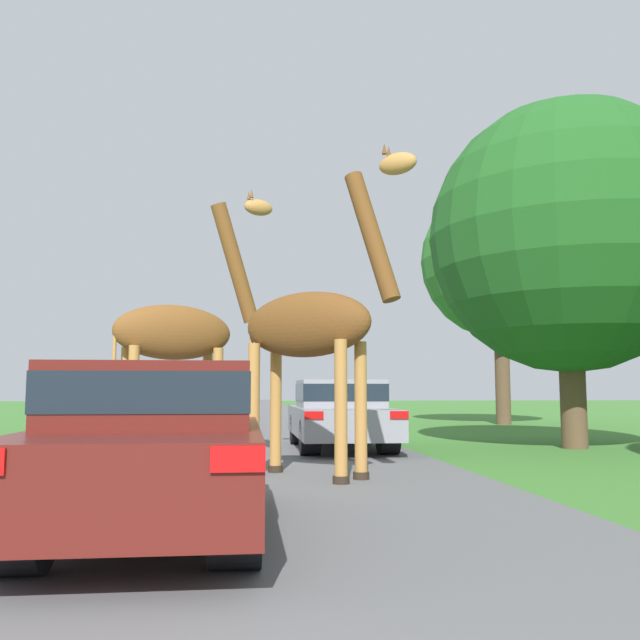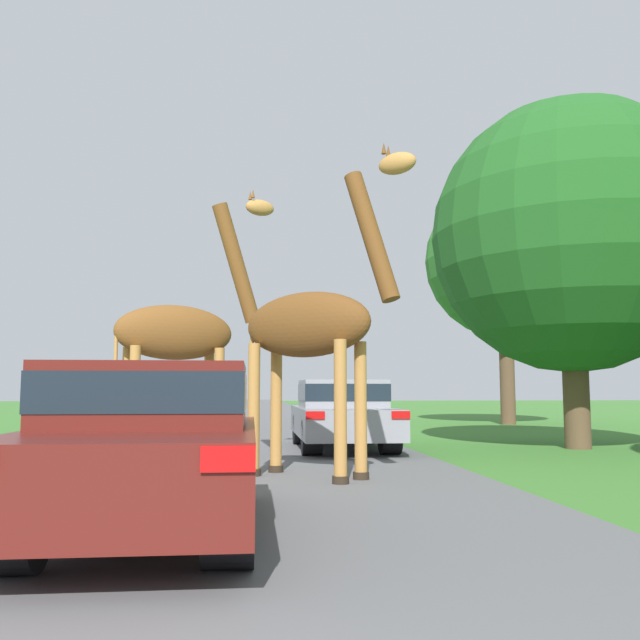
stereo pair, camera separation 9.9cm
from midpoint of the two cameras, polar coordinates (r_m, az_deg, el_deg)
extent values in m
cube|color=#5B5B5E|center=(30.86, -7.00, -8.19)|extent=(8.09, 120.00, 0.00)
cylinder|color=#B77F3D|center=(9.61, 3.74, -7.56)|extent=(0.17, 0.17, 1.92)
cylinder|color=#2D2319|center=(9.67, 3.78, -12.95)|extent=(0.23, 0.23, 0.10)
cylinder|color=#B77F3D|center=(9.14, 2.04, -7.65)|extent=(0.17, 0.17, 1.92)
cylinder|color=#2D2319|center=(9.21, 2.06, -13.31)|extent=(0.23, 0.23, 0.10)
cylinder|color=#B77F3D|center=(10.43, -3.44, -7.43)|extent=(0.17, 0.17, 1.92)
cylinder|color=#2D2319|center=(10.49, -3.47, -12.40)|extent=(0.23, 0.23, 0.10)
cylinder|color=#B77F3D|center=(10.00, -5.31, -7.48)|extent=(0.17, 0.17, 1.92)
cylinder|color=#2D2319|center=(10.07, -5.36, -12.66)|extent=(0.23, 0.23, 0.10)
ellipsoid|color=brown|center=(9.82, -0.87, -0.39)|extent=(2.05, 1.84, 0.95)
cylinder|color=brown|center=(9.44, 4.67, 7.07)|extent=(0.81, 0.73, 1.90)
ellipsoid|color=#B77F3D|center=(9.52, 6.82, 12.96)|extent=(0.59, 0.54, 0.30)
cylinder|color=#B77F3D|center=(10.39, -5.48, -3.59)|extent=(0.06, 0.06, 1.06)
cone|color=brown|center=(9.72, 6.07, 13.97)|extent=(0.07, 0.07, 0.16)
cone|color=brown|center=(9.61, 5.70, 14.21)|extent=(0.07, 0.07, 0.16)
cylinder|color=#B77F3D|center=(12.27, -9.15, -7.05)|extent=(0.17, 0.17, 1.96)
cylinder|color=#2D2319|center=(12.33, -9.22, -11.37)|extent=(0.22, 0.22, 0.10)
cylinder|color=#B77F3D|center=(11.77, -8.28, -7.12)|extent=(0.17, 0.17, 1.96)
cylinder|color=#2D2319|center=(11.83, -8.35, -11.62)|extent=(0.22, 0.22, 0.10)
cylinder|color=#B77F3D|center=(11.87, -15.76, -6.94)|extent=(0.17, 0.17, 1.96)
cylinder|color=#2D2319|center=(11.93, -15.89, -11.41)|extent=(0.22, 0.22, 0.10)
cylinder|color=#B77F3D|center=(11.36, -15.16, -7.02)|extent=(0.17, 0.17, 1.96)
cylinder|color=#2D2319|center=(11.41, -15.29, -11.68)|extent=(0.22, 0.22, 0.10)
ellipsoid|color=brown|center=(11.84, -11.91, -1.03)|extent=(2.14, 1.37, 0.94)
cylinder|color=brown|center=(12.37, -6.83, 4.76)|extent=(0.98, 0.62, 2.17)
ellipsoid|color=#B77F3D|center=(12.78, -4.86, 9.40)|extent=(0.61, 0.44, 0.30)
cylinder|color=#B77F3D|center=(11.57, -16.61, -3.48)|extent=(0.06, 0.06, 1.08)
cone|color=brown|center=(12.84, -5.67, 10.40)|extent=(0.07, 0.07, 0.16)
cone|color=brown|center=(12.73, -5.44, 10.56)|extent=(0.07, 0.07, 0.16)
cube|color=#561914|center=(6.17, -13.65, -11.65)|extent=(1.80, 3.99, 0.64)
cube|color=#561914|center=(6.13, -13.51, -6.17)|extent=(1.62, 1.79, 0.54)
cube|color=#19232D|center=(6.13, -13.51, -5.92)|extent=(1.64, 1.81, 0.32)
cube|color=red|center=(4.10, -7.04, -11.53)|extent=(0.32, 0.03, 0.15)
cylinder|color=black|center=(7.49, -18.01, -12.56)|extent=(0.36, 0.67, 0.67)
cylinder|color=black|center=(7.33, -6.66, -12.96)|extent=(0.36, 0.67, 0.67)
cylinder|color=black|center=(5.20, -23.79, -15.42)|extent=(0.36, 0.67, 0.67)
cylinder|color=black|center=(4.97, -7.11, -16.34)|extent=(0.36, 0.67, 0.67)
cube|color=#144C28|center=(19.73, -16.47, -7.75)|extent=(1.85, 4.16, 0.53)
cube|color=#144C28|center=(19.72, -16.43, -6.18)|extent=(1.66, 1.87, 0.55)
cube|color=#19232D|center=(19.72, -16.42, -6.10)|extent=(1.68, 1.89, 0.33)
cube|color=red|center=(17.84, -20.12, -7.24)|extent=(0.33, 0.03, 0.13)
cube|color=red|center=(17.53, -15.28, -7.42)|extent=(0.33, 0.03, 0.13)
cylinder|color=black|center=(21.11, -17.85, -8.16)|extent=(0.37, 0.63, 0.63)
cylinder|color=black|center=(20.85, -13.83, -8.30)|extent=(0.37, 0.63, 0.63)
cylinder|color=black|center=(18.67, -19.46, -8.43)|extent=(0.37, 0.63, 0.63)
cylinder|color=black|center=(18.38, -14.94, -8.61)|extent=(0.37, 0.63, 0.63)
cube|color=navy|center=(24.93, -14.45, -7.37)|extent=(1.90, 4.37, 0.56)
cube|color=navy|center=(24.92, -14.42, -6.03)|extent=(1.71, 1.96, 0.60)
cube|color=#19232D|center=(24.92, -14.42, -5.97)|extent=(1.73, 1.98, 0.36)
cube|color=red|center=(22.90, -17.21, -6.93)|extent=(0.34, 0.03, 0.13)
cube|color=red|center=(22.64, -13.32, -7.05)|extent=(0.34, 0.03, 0.13)
cylinder|color=black|center=(26.35, -15.68, -7.76)|extent=(0.38, 0.60, 0.60)
cylinder|color=black|center=(26.13, -12.37, -7.86)|extent=(0.38, 0.60, 0.60)
cylinder|color=black|center=(23.77, -16.77, -7.95)|extent=(0.38, 0.60, 0.60)
cylinder|color=black|center=(23.53, -13.11, -8.07)|extent=(0.38, 0.60, 0.60)
cube|color=gray|center=(14.54, 2.03, -8.51)|extent=(1.90, 4.54, 0.59)
cube|color=gray|center=(14.52, 2.03, -6.22)|extent=(1.71, 2.05, 0.57)
cube|color=#19232D|center=(14.52, 2.03, -6.11)|extent=(1.72, 2.07, 0.34)
cube|color=red|center=(12.17, -0.17, -8.03)|extent=(0.34, 0.03, 0.14)
cube|color=red|center=(12.42, 7.06, -7.94)|extent=(0.34, 0.03, 0.14)
cylinder|color=black|center=(15.82, -1.39, -9.19)|extent=(0.38, 0.67, 0.67)
cylinder|color=black|center=(16.01, 4.09, -9.14)|extent=(0.38, 0.67, 0.67)
cylinder|color=black|center=(13.11, -0.48, -9.87)|extent=(0.38, 0.67, 0.67)
cylinder|color=black|center=(13.34, 6.12, -9.77)|extent=(0.38, 0.67, 0.67)
cylinder|color=brown|center=(15.60, 20.85, -3.28)|extent=(0.55, 0.55, 3.71)
sphere|color=#1E561E|center=(15.95, 20.48, 6.64)|extent=(6.00, 6.00, 6.00)
cylinder|color=brown|center=(25.81, 15.54, -2.70)|extent=(0.54, 0.54, 5.20)
sphere|color=#2D7028|center=(26.22, 15.33, 4.89)|extent=(5.81, 5.81, 5.81)
camera|label=1|loc=(0.05, -89.71, -0.03)|focal=38.00mm
camera|label=2|loc=(0.05, 90.29, 0.03)|focal=38.00mm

